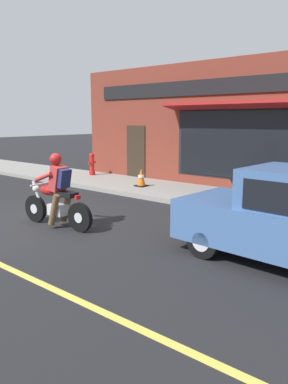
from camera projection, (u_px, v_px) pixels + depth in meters
name	position (u px, v px, depth m)	size (l,w,h in m)	color
ground_plane	(33.00, 223.00, 8.55)	(80.00, 80.00, 0.00)	black
sidewalk_curb	(98.00, 180.00, 14.10)	(2.60, 22.00, 0.14)	gray
storefront_building	(211.00, 126.00, 12.42)	(1.25, 11.05, 4.20)	maroon
motorcycle_with_rider	(57.00, 196.00, 8.13)	(0.60, 2.02, 1.62)	black
traffic_cone	(141.00, 178.00, 12.39)	(0.36, 0.36, 0.60)	black
fire_hydrant	(92.00, 164.00, 14.92)	(0.36, 0.24, 0.88)	red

